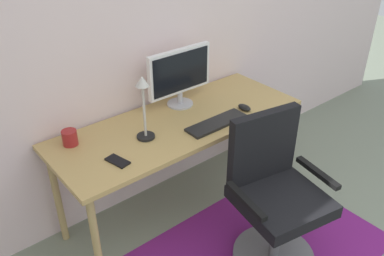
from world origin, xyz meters
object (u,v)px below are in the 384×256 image
(computer_mouse, at_px, (244,107))
(desk_lamp, at_px, (143,101))
(cell_phone, at_px, (118,161))
(office_chair, at_px, (274,204))
(coffee_cup, at_px, (70,138))
(desk, at_px, (180,130))
(keyboard, at_px, (217,123))
(monitor, at_px, (180,74))

(computer_mouse, height_order, desk_lamp, desk_lamp)
(cell_phone, xyz_separation_m, office_chair, (0.71, -0.55, -0.33))
(coffee_cup, height_order, desk_lamp, desk_lamp)
(desk_lamp, bearing_deg, office_chair, -56.10)
(desk, bearing_deg, keyboard, -49.23)
(coffee_cup, bearing_deg, desk_lamp, -29.53)
(cell_phone, relative_size, office_chair, 0.14)
(computer_mouse, height_order, cell_phone, computer_mouse)
(desk_lamp, bearing_deg, desk, 6.14)
(monitor, bearing_deg, cell_phone, -155.00)
(monitor, relative_size, cell_phone, 3.50)
(desk_lamp, bearing_deg, monitor, 26.14)
(desk, distance_m, cell_phone, 0.56)
(desk, xyz_separation_m, cell_phone, (-0.54, -0.14, 0.07))
(monitor, xyz_separation_m, cell_phone, (-0.69, -0.32, -0.23))
(desk, relative_size, keyboard, 3.92)
(monitor, xyz_separation_m, office_chair, (0.02, -0.87, -0.56))
(keyboard, bearing_deg, monitor, 92.14)
(computer_mouse, relative_size, desk_lamp, 0.26)
(keyboard, xyz_separation_m, desk_lamp, (-0.44, 0.15, 0.24))
(keyboard, distance_m, coffee_cup, 0.90)
(keyboard, xyz_separation_m, cell_phone, (-0.70, 0.04, -0.00))
(coffee_cup, bearing_deg, keyboard, -24.32)
(computer_mouse, bearing_deg, desk, 160.09)
(office_chair, bearing_deg, desk, 114.20)
(computer_mouse, bearing_deg, keyboard, -174.41)
(desk_lamp, bearing_deg, coffee_cup, 150.47)
(monitor, bearing_deg, office_chair, -88.56)
(desk, distance_m, office_chair, 0.76)
(desk, distance_m, keyboard, 0.26)
(monitor, bearing_deg, desk, -129.17)
(cell_phone, height_order, office_chair, office_chair)
(keyboard, bearing_deg, desk, 130.77)
(computer_mouse, xyz_separation_m, coffee_cup, (-1.10, 0.34, 0.03))
(monitor, height_order, keyboard, monitor)
(desk, height_order, office_chair, office_chair)
(keyboard, distance_m, computer_mouse, 0.28)
(desk, xyz_separation_m, computer_mouse, (0.43, -0.16, 0.09))
(keyboard, bearing_deg, desk_lamp, 160.62)
(desk, bearing_deg, office_chair, -76.46)
(monitor, xyz_separation_m, desk_lamp, (-0.42, -0.21, 0.01))
(desk, relative_size, monitor, 3.44)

